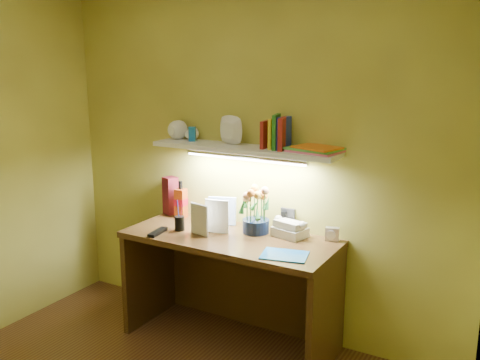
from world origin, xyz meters
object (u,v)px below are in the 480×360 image
flower_bouquet (256,210)px  whisky_bottle (181,199)px  telephone (290,227)px  desk (230,290)px  desk_clock (332,234)px

flower_bouquet → whisky_bottle: 0.63m
telephone → whisky_bottle: 0.87m
telephone → whisky_bottle: bearing=-166.9°
flower_bouquet → telephone: 0.25m
desk → flower_bouquet: 0.56m
desk → desk_clock: size_ratio=16.16×
flower_bouquet → whisky_bottle: bearing=176.9°
desk → flower_bouquet: (0.11, 0.15, 0.53)m
desk_clock → whisky_bottle: 1.13m
desk_clock → whisky_bottle: bearing=169.9°
telephone → whisky_bottle: (-0.86, -0.00, 0.07)m
flower_bouquet → desk_clock: flower_bouquet is taller
desk → desk_clock: desk_clock is taller
desk → telephone: (0.34, 0.19, 0.44)m
desk → telephone: telephone is taller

